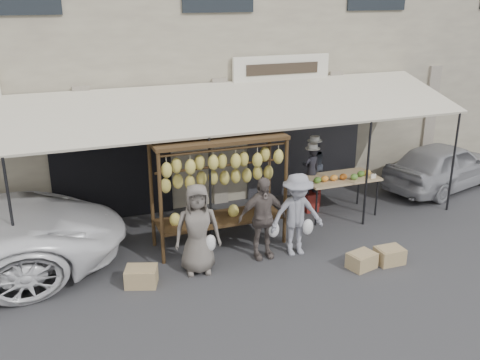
% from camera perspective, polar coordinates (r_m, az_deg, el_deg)
% --- Properties ---
extents(ground_plane, '(90.00, 90.00, 0.00)m').
position_cam_1_polar(ground_plane, '(10.04, 4.52, -9.31)').
color(ground_plane, '#2D2D30').
extents(shophouse, '(24.00, 6.15, 7.30)m').
position_cam_1_polar(shophouse, '(14.97, -6.15, 14.82)').
color(shophouse, '#B2A98D').
rests_on(shophouse, ground_plane).
extents(awning, '(10.00, 2.35, 2.92)m').
position_cam_1_polar(awning, '(11.13, -0.15, 7.79)').
color(awning, beige).
rests_on(awning, ground_plane).
extents(banana_rack, '(2.60, 0.90, 2.24)m').
position_cam_1_polar(banana_rack, '(10.26, -2.18, 0.96)').
color(banana_rack, '#342112').
rests_on(banana_rack, ground_plane).
extents(produce_table, '(1.70, 0.90, 1.04)m').
position_cam_1_polar(produce_table, '(12.16, 10.65, 0.14)').
color(produce_table, tan).
rests_on(produce_table, ground_plane).
extents(vendor_left, '(0.44, 0.33, 1.10)m').
position_cam_1_polar(vendor_left, '(12.25, 7.65, 1.03)').
color(vendor_left, black).
rests_on(vendor_left, stool_left).
extents(vendor_right, '(0.59, 0.46, 1.21)m').
position_cam_1_polar(vendor_right, '(12.55, 7.85, 1.63)').
color(vendor_right, '#252932').
rests_on(vendor_right, stool_right).
extents(customer_left, '(0.90, 0.66, 1.68)m').
position_cam_1_polar(customer_left, '(9.56, -4.56, -5.23)').
color(customer_left, '#675F58').
rests_on(customer_left, ground_plane).
extents(customer_mid, '(0.96, 0.42, 1.61)m').
position_cam_1_polar(customer_mid, '(10.07, 2.38, -4.06)').
color(customer_mid, '#615550').
rests_on(customer_mid, ground_plane).
extents(customer_right, '(1.10, 0.69, 1.64)m').
position_cam_1_polar(customer_right, '(10.23, 6.09, -3.70)').
color(customer_right, gray).
rests_on(customer_right, ground_plane).
extents(stool_left, '(0.36, 0.36, 0.44)m').
position_cam_1_polar(stool_left, '(12.51, 7.49, -2.32)').
color(stool_left, maroon).
rests_on(stool_left, ground_plane).
extents(stool_right, '(0.33, 0.33, 0.42)m').
position_cam_1_polar(stool_right, '(12.82, 7.69, -1.84)').
color(stool_right, maroon).
rests_on(stool_right, ground_plane).
extents(crate_near_a, '(0.56, 0.48, 0.29)m').
position_cam_1_polar(crate_near_a, '(10.19, 12.86, -8.37)').
color(crate_near_a, tan).
rests_on(crate_near_a, ground_plane).
extents(crate_near_b, '(0.51, 0.39, 0.30)m').
position_cam_1_polar(crate_near_b, '(10.50, 15.66, -7.76)').
color(crate_near_b, tan).
rests_on(crate_near_b, ground_plane).
extents(crate_far, '(0.64, 0.56, 0.32)m').
position_cam_1_polar(crate_far, '(9.56, -10.48, -10.08)').
color(crate_far, tan).
rests_on(crate_far, ground_plane).
extents(sedan, '(3.86, 2.34, 1.23)m').
position_cam_1_polar(sedan, '(14.70, 20.95, 1.48)').
color(sedan, '#A2A2A7').
rests_on(sedan, ground_plane).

